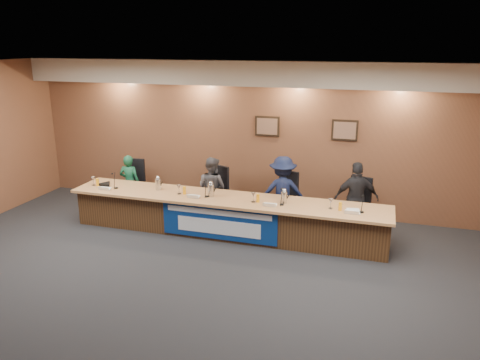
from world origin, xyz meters
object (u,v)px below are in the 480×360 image
object	(u,v)px
carafe_right	(284,197)
speakerphone	(105,184)
panelist_a	(130,183)
office_chair_b	(214,195)
banner	(219,223)
dais_body	(226,217)
panelist_c	(282,192)
carafe_left	(158,184)
panelist_b	(212,188)
office_chair_d	(356,209)
office_chair_a	(132,187)
carafe_mid	(211,190)
panelist_d	(356,199)
office_chair_c	(283,202)

from	to	relation	value
carafe_right	speakerphone	distance (m)	3.70
panelist_a	speakerphone	bearing A→B (deg)	74.03
office_chair_b	speakerphone	world-z (taller)	speakerphone
speakerphone	banner	bearing A→B (deg)	-8.38
dais_body	panelist_c	size ratio (longest dim) A/B	4.18
carafe_left	speakerphone	xyz separation A→B (m)	(-1.17, -0.05, -0.09)
panelist_b	panelist_c	xyz separation A→B (m)	(1.48, 0.00, 0.06)
office_chair_d	carafe_right	xyz separation A→B (m)	(-1.23, -0.82, 0.38)
office_chair_a	office_chair_b	bearing A→B (deg)	-3.85
panelist_b	speakerphone	xyz separation A→B (m)	(-2.04, -0.72, 0.12)
panelist_c	carafe_mid	bearing A→B (deg)	16.45
banner	speakerphone	size ratio (longest dim) A/B	6.88
carafe_right	panelist_d	bearing A→B (deg)	30.35
banner	panelist_b	bearing A→B (deg)	115.82
office_chair_a	carafe_left	size ratio (longest dim) A/B	2.09
office_chair_c	carafe_mid	xyz separation A→B (m)	(-1.22, -0.85, 0.39)
office_chair_c	panelist_d	bearing A→B (deg)	12.14
banner	panelist_a	distance (m)	2.69
panelist_a	office_chair_b	distance (m)	1.92
office_chair_b	panelist_a	bearing A→B (deg)	-152.27
carafe_left	speakerphone	size ratio (longest dim) A/B	0.72
carafe_right	carafe_left	bearing A→B (deg)	178.95
panelist_d	carafe_left	distance (m)	3.83
office_chair_c	office_chair_b	bearing A→B (deg)	-163.82
office_chair_a	office_chair_c	bearing A→B (deg)	-3.85
dais_body	banner	bearing A→B (deg)	-90.00
carafe_right	panelist_b	bearing A→B (deg)	156.48
banner	carafe_left	distance (m)	1.55
panelist_a	office_chair_a	size ratio (longest dim) A/B	2.55
carafe_left	carafe_mid	bearing A→B (deg)	-3.70
office_chair_c	panelist_b	bearing A→B (deg)	-159.94
panelist_b	speakerphone	bearing A→B (deg)	37.69
office_chair_d	banner	bearing A→B (deg)	-135.61
banner	panelist_c	distance (m)	1.49
panelist_b	office_chair_b	distance (m)	0.21
office_chair_c	carafe_right	size ratio (longest dim) A/B	2.19
office_chair_b	panelist_b	bearing A→B (deg)	-65.27
office_chair_b	office_chair_d	size ratio (longest dim) A/B	1.00
panelist_b	office_chair_c	size ratio (longest dim) A/B	2.75
dais_body	office_chair_a	bearing A→B (deg)	162.11
panelist_a	carafe_left	bearing A→B (deg)	141.03
panelist_b	panelist_d	xyz separation A→B (m)	(2.89, 0.00, 0.05)
office_chair_b	carafe_mid	size ratio (longest dim) A/B	2.04
banner	carafe_mid	bearing A→B (deg)	127.53
banner	office_chair_b	xyz separation A→B (m)	(-0.53, 1.20, 0.10)
office_chair_a	panelist_d	bearing A→B (deg)	-5.05
panelist_c	carafe_mid	size ratio (longest dim) A/B	6.11
office_chair_b	carafe_right	xyz separation A→B (m)	(1.66, -0.82, 0.38)
dais_body	panelist_c	distance (m)	1.23
dais_body	carafe_right	xyz separation A→B (m)	(1.13, -0.03, 0.51)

